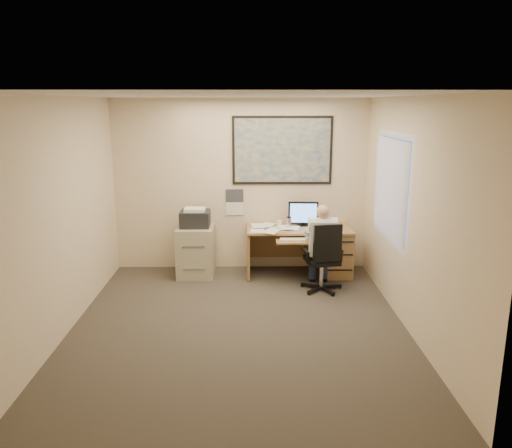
{
  "coord_description": "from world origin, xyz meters",
  "views": [
    {
      "loc": [
        0.12,
        -5.56,
        2.62
      ],
      "look_at": [
        0.23,
        1.3,
        0.95
      ],
      "focal_mm": 35.0,
      "sensor_mm": 36.0,
      "label": 1
    }
  ],
  "objects_px": {
    "desk": "(320,246)",
    "office_chair": "(321,271)",
    "filing_cabinet": "(196,246)",
    "person": "(322,248)"
  },
  "relations": [
    {
      "from": "desk",
      "to": "person",
      "type": "height_order",
      "value": "person"
    },
    {
      "from": "office_chair",
      "to": "desk",
      "type": "bearing_deg",
      "value": 74.04
    },
    {
      "from": "desk",
      "to": "filing_cabinet",
      "type": "height_order",
      "value": "desk"
    },
    {
      "from": "desk",
      "to": "office_chair",
      "type": "distance_m",
      "value": 0.77
    },
    {
      "from": "office_chair",
      "to": "person",
      "type": "xyz_separation_m",
      "value": [
        0.01,
        0.08,
        0.32
      ]
    },
    {
      "from": "office_chair",
      "to": "person",
      "type": "relative_size",
      "value": 0.82
    },
    {
      "from": "desk",
      "to": "filing_cabinet",
      "type": "relative_size",
      "value": 1.5
    },
    {
      "from": "office_chair",
      "to": "person",
      "type": "height_order",
      "value": "person"
    },
    {
      "from": "filing_cabinet",
      "to": "desk",
      "type": "bearing_deg",
      "value": 1.32
    },
    {
      "from": "desk",
      "to": "office_chair",
      "type": "relative_size",
      "value": 1.57
    }
  ]
}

